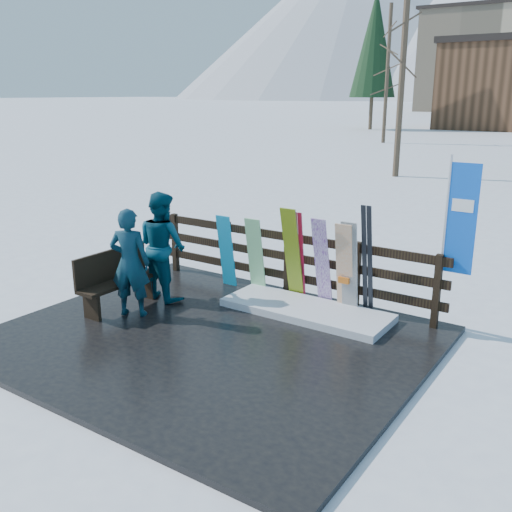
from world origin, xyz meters
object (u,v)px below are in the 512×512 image
Objects in this scene: snowboard_2 at (292,255)px; snowboard_5 at (345,269)px; snowboard_1 at (255,256)px; person_back at (162,246)px; snowboard_4 at (349,268)px; snowboard_3 at (322,263)px; rental_flag at (457,225)px; bench at (116,278)px; snowboard_0 at (226,251)px; person_front at (130,263)px.

snowboard_2 is 1.12× the size of snowboard_5.
person_back is at bearing -137.15° from snowboard_1.
person_back is (-2.97, -1.09, 0.17)m from snowboard_4.
snowboard_5 is at bearing 0.00° from snowboard_2.
snowboard_1 is 0.82× the size of snowboard_2.
rental_flag reaches higher than snowboard_3.
bench is at bearing -149.74° from snowboard_5.
snowboard_0 is 4.07m from rental_flag.
snowboard_5 is at bearing -170.04° from person_front.
snowboard_5 is 3.39m from person_front.
rental_flag is 4.96m from person_front.
person_back is (-0.54, -1.09, 0.26)m from snowboard_0.
snowboard_2 is at bearing -180.00° from snowboard_4.
bench is 0.57m from person_front.
bench is 0.81× the size of person_back.
snowboard_2 is 0.65× the size of rental_flag.
snowboard_4 is 0.89× the size of person_front.
snowboard_4 is at bearing 0.00° from snowboard_0.
snowboard_5 is 0.86× the size of person_front.
person_front reaches higher than snowboard_0.
snowboard_2 is at bearing -140.16° from person_back.
snowboard_1 reaches higher than snowboard_0.
bench is 2.94m from snowboard_2.
person_front is 0.93× the size of person_back.
bench is 5.38m from rental_flag.
snowboard_4 is at bearing -169.93° from rental_flag.
snowboard_3 is at bearing 180.00° from snowboard_5.
snowboard_1 is at bearing 0.00° from snowboard_0.
bench is 0.89× the size of snowboard_2.
snowboard_0 is at bearing -180.00° from snowboard_5.
rental_flag is at bearing 3.91° from snowboard_0.
snowboard_5 is 1.84m from rental_flag.
bench is at bearing -140.20° from snowboard_2.
person_back is (-1.93, -1.09, 0.11)m from snowboard_2.
snowboard_2 is 1.09× the size of snowboard_4.
snowboard_2 is 0.96m from snowboard_5.
snowboard_3 is 0.85× the size of person_back.
snowboard_2 is at bearing -0.00° from snowboard_1.
person_front is (-2.76, -1.96, 0.12)m from snowboard_5.
person_back is at bearing -159.30° from snowboard_5.
snowboard_3 is 0.61× the size of rental_flag.
snowboard_4 is (0.48, 0.00, -0.01)m from snowboard_3.
snowboard_4 is at bearing 0.00° from snowboard_3.
snowboard_3 is at bearing -165.68° from person_front.
snowboard_0 is at bearing -180.00° from snowboard_1.
person_back reaches higher than snowboard_4.
snowboard_0 is 0.64m from snowboard_1.
person_front reaches higher than snowboard_1.
bench is at bearing -114.60° from snowboard_0.
snowboard_4 is (1.79, 0.00, 0.08)m from snowboard_1.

